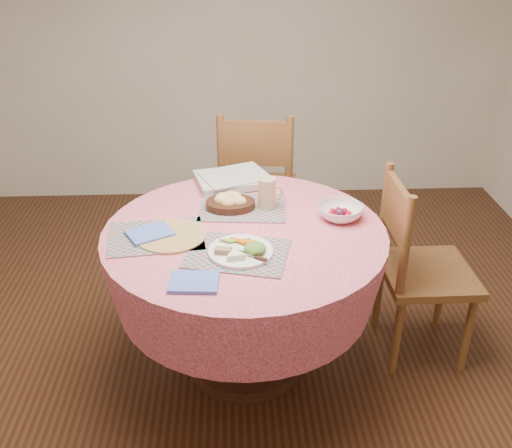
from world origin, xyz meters
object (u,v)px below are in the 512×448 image
(dining_table, at_px, (245,268))
(latte_mug, at_px, (267,193))
(chair_back, at_px, (257,186))
(wicker_trivet, at_px, (171,236))
(dinner_plate, at_px, (242,250))
(bread_bowl, at_px, (230,201))
(chair_right, at_px, (417,265))
(fruit_bowl, at_px, (340,212))

(dining_table, height_order, latte_mug, latte_mug)
(chair_back, bearing_deg, wicker_trivet, 74.52)
(dinner_plate, relative_size, bread_bowl, 1.14)
(dining_table, distance_m, wicker_trivet, 0.37)
(bread_bowl, bearing_deg, wicker_trivet, -134.39)
(dining_table, relative_size, chair_right, 1.31)
(chair_back, height_order, dinner_plate, chair_back)
(dinner_plate, bearing_deg, bread_bowl, 96.50)
(chair_right, bearing_deg, bread_bowl, 81.19)
(bread_bowl, bearing_deg, chair_back, 77.76)
(wicker_trivet, bearing_deg, dinner_plate, -27.98)
(chair_right, height_order, dinner_plate, chair_right)
(dining_table, distance_m, chair_back, 0.96)
(chair_back, bearing_deg, dinner_plate, 91.47)
(dinner_plate, bearing_deg, chair_back, 84.44)
(dinner_plate, relative_size, latte_mug, 1.82)
(latte_mug, bearing_deg, chair_back, 91.09)
(fruit_bowl, bearing_deg, chair_back, 111.31)
(chair_back, relative_size, latte_mug, 7.00)
(bread_bowl, distance_m, latte_mug, 0.18)
(chair_right, relative_size, chair_back, 0.93)
(chair_right, distance_m, chair_back, 1.13)
(chair_back, xyz_separation_m, dinner_plate, (-0.11, -1.15, 0.24))
(latte_mug, bearing_deg, chair_right, -10.13)
(dining_table, relative_size, chair_back, 1.23)
(dinner_plate, distance_m, fruit_bowl, 0.54)
(chair_right, bearing_deg, chair_back, 39.36)
(latte_mug, xyz_separation_m, fruit_bowl, (0.32, -0.12, -0.05))
(dining_table, relative_size, latte_mug, 8.59)
(chair_right, bearing_deg, fruit_bowl, 88.01)
(chair_back, xyz_separation_m, fruit_bowl, (0.33, -0.86, 0.25))
(dining_table, xyz_separation_m, bread_bowl, (-0.06, 0.21, 0.23))
(dinner_plate, xyz_separation_m, fruit_bowl, (0.45, 0.30, 0.01))
(chair_back, bearing_deg, bread_bowl, 84.79)
(dining_table, relative_size, dinner_plate, 4.72)
(dinner_plate, bearing_deg, wicker_trivet, 152.02)
(chair_right, height_order, bread_bowl, chair_right)
(chair_back, relative_size, fruit_bowl, 3.95)
(bread_bowl, distance_m, fruit_bowl, 0.51)
(chair_right, bearing_deg, wicker_trivet, 95.99)
(latte_mug, bearing_deg, dinner_plate, -106.97)
(dinner_plate, xyz_separation_m, bread_bowl, (-0.05, 0.42, 0.02))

